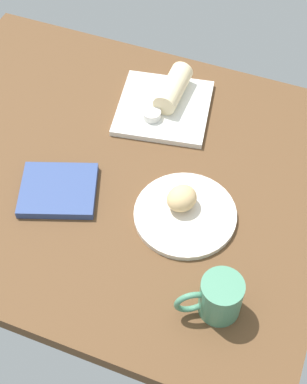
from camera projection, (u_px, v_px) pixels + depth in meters
The scene contains 8 objects.
dining_table at pixel (110, 171), 140.70cm from camera, with size 110.00×90.00×4.00cm, color brown.
round_plate at pixel (185, 215), 129.58cm from camera, with size 23.52×23.52×1.40cm, color silver.
scone_pastry at pixel (182, 198), 128.12cm from camera, with size 7.18×6.36×5.40cm, color #D9B37A.
square_plate at pixel (164, 108), 150.14cm from camera, with size 23.68×23.68×1.60cm, color white.
sauce_cup at pixel (152, 114), 145.98cm from camera, with size 4.77×4.77×2.15cm.
breakfast_wrap at pixel (173, 88), 149.19cm from camera, with size 5.97×5.97×14.79cm, color beige.
book_stack at pixel (58, 190), 133.45cm from camera, with size 21.74×20.32×2.00cm.
coffee_mug at pixel (219, 297), 112.31cm from camera, with size 12.72×9.83×9.89cm.
Camera 1 is at (-42.23, 78.87, 111.25)cm, focal length 53.20 mm.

